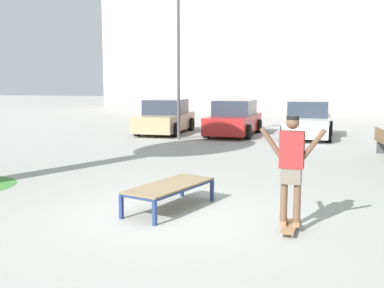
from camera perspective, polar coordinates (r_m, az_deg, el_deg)
ground_plane at (r=8.30m, az=-3.29°, el=-8.47°), size 120.00×120.00×0.00m
building_facade at (r=40.13m, az=13.29°, el=13.31°), size 33.63×4.00×12.85m
skate_box at (r=8.49m, az=-2.72°, el=-5.22°), size 1.28×2.04×0.46m
skateboard at (r=7.51m, az=11.76°, el=-9.76°), size 0.24×0.81×0.09m
skater at (r=7.28m, az=11.98°, el=-2.26°), size 1.00×0.30×1.69m
car_tan at (r=21.04m, az=-3.25°, el=3.21°), size 2.00×4.24×1.50m
car_red at (r=20.29m, az=5.13°, el=3.03°), size 2.03×4.26×1.50m
car_white at (r=19.94m, az=13.92°, el=2.76°), size 2.01×4.25×1.50m
light_post at (r=18.66m, az=-1.67°, el=12.30°), size 0.36×0.36×5.83m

